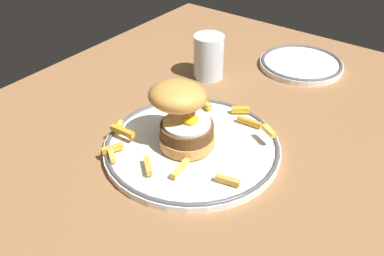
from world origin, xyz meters
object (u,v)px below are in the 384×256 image
burger (182,114)px  water_glass (209,60)px  dinner_plate (192,146)px  side_plate (301,64)px

burger → water_glass: size_ratio=1.29×
burger → dinner_plate: bearing=-73.2°
water_glass → side_plate: bearing=-41.5°
water_glass → burger: bearing=-154.8°
dinner_plate → burger: 6.45cm
dinner_plate → water_glass: size_ratio=3.16×
water_glass → side_plate: water_glass is taller
burger → water_glass: burger is taller
dinner_plate → side_plate: size_ratio=1.61×
dinner_plate → side_plate: (39.43, -1.46, -0.00)cm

